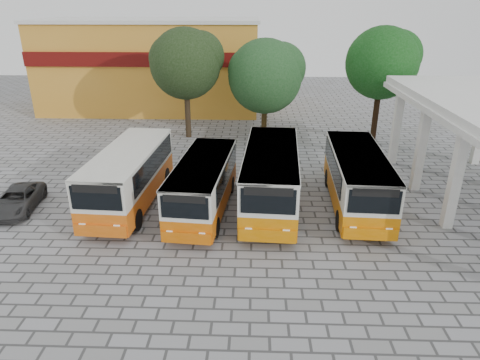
{
  "coord_description": "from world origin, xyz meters",
  "views": [
    {
      "loc": [
        -1.19,
        -16.14,
        9.74
      ],
      "look_at": [
        -1.87,
        3.55,
        1.5
      ],
      "focal_mm": 32.0,
      "sensor_mm": 36.0,
      "label": 1
    }
  ],
  "objects_px": {
    "bus_centre_right": "(271,175)",
    "bus_far_right": "(357,177)",
    "bus_centre_left": "(203,183)",
    "parked_car": "(17,200)",
    "bus_far_left": "(129,174)"
  },
  "relations": [
    {
      "from": "parked_car",
      "to": "bus_centre_right",
      "type": "bearing_deg",
      "value": -3.29
    },
    {
      "from": "bus_centre_left",
      "to": "parked_car",
      "type": "bearing_deg",
      "value": -174.05
    },
    {
      "from": "bus_centre_left",
      "to": "bus_centre_right",
      "type": "bearing_deg",
      "value": 16.09
    },
    {
      "from": "bus_far_right",
      "to": "bus_far_left",
      "type": "bearing_deg",
      "value": -176.72
    },
    {
      "from": "bus_centre_right",
      "to": "parked_car",
      "type": "relative_size",
      "value": 2.18
    },
    {
      "from": "bus_far_right",
      "to": "bus_centre_right",
      "type": "bearing_deg",
      "value": -175.17
    },
    {
      "from": "bus_centre_right",
      "to": "bus_far_right",
      "type": "height_order",
      "value": "bus_centre_right"
    },
    {
      "from": "bus_far_right",
      "to": "parked_car",
      "type": "xyz_separation_m",
      "value": [
        -17.03,
        -0.91,
        -1.11
      ]
    },
    {
      "from": "bus_centre_right",
      "to": "bus_far_right",
      "type": "xyz_separation_m",
      "value": [
        4.31,
        0.14,
        -0.1
      ]
    },
    {
      "from": "bus_far_left",
      "to": "parked_car",
      "type": "relative_size",
      "value": 2.11
    },
    {
      "from": "bus_far_right",
      "to": "parked_car",
      "type": "bearing_deg",
      "value": -173.94
    },
    {
      "from": "bus_far_right",
      "to": "parked_car",
      "type": "distance_m",
      "value": 17.09
    },
    {
      "from": "bus_far_right",
      "to": "parked_car",
      "type": "height_order",
      "value": "bus_far_right"
    },
    {
      "from": "bus_centre_right",
      "to": "bus_far_right",
      "type": "relative_size",
      "value": 1.06
    },
    {
      "from": "bus_far_left",
      "to": "bus_centre_left",
      "type": "bearing_deg",
      "value": -7.42
    }
  ]
}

